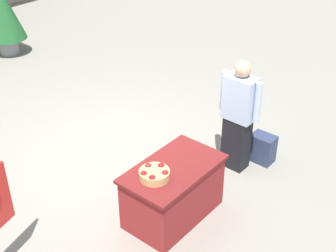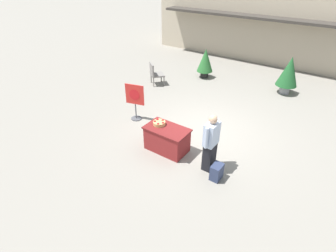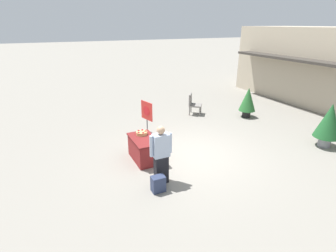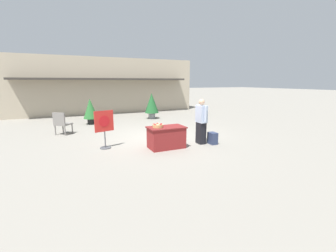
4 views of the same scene
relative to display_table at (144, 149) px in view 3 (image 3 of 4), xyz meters
The scene contains 9 objects.
ground_plane 1.54m from the display_table, 75.41° to the left, with size 120.00×120.00×0.00m, color gray.
display_table is the anchor object (origin of this frame).
apple_basket 0.51m from the display_table, behind, with size 0.35×0.35×0.13m.
person_visitor 1.43m from the display_table, ahead, with size 0.27×0.61×1.61m.
backpack 1.73m from the display_table, ahead, with size 0.24×0.34×0.42m.
poster_board 2.08m from the display_table, 156.60° to the left, with size 0.64×0.36×1.27m.
patio_chair 4.82m from the display_table, 131.56° to the left, with size 0.77×0.77×0.96m.
potted_plant_near_left 5.89m from the display_table, 107.98° to the left, with size 0.73×0.73×1.34m.
potted_plant_far_right 6.23m from the display_table, 73.72° to the left, with size 0.83×0.83×1.53m.
Camera 3 is at (6.49, -3.86, 3.97)m, focal length 28.00 mm.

